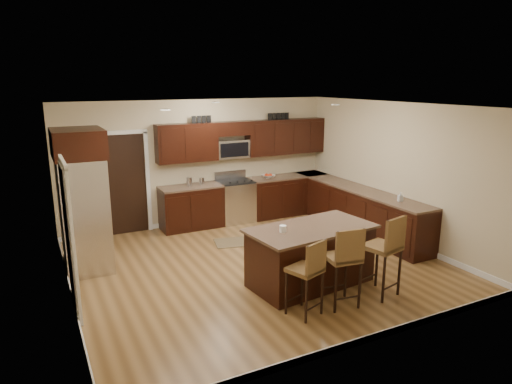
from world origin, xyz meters
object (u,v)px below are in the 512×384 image
stool_mid (345,258)px  refrigerator (83,199)px  island (310,257)px  stool_right (386,247)px  range (235,201)px  stool_left (309,270)px

stool_mid → refrigerator: 4.29m
island → stool_mid: stool_mid is taller
island → refrigerator: size_ratio=0.87×
stool_mid → stool_right: bearing=7.1°
range → refrigerator: (-3.30, -1.29, 0.73)m
island → stool_left: bearing=-131.0°
stool_left → stool_right: stool_right is taller
range → island: 3.48m
stool_left → stool_right: size_ratio=0.87×
stool_right → refrigerator: bearing=127.5°
island → refrigerator: bearing=138.2°
refrigerator → stool_left: bearing=-51.2°
stool_right → stool_left: bearing=166.0°
stool_right → refrigerator: 4.83m
range → stool_left: bearing=-101.5°
stool_left → refrigerator: (-2.42, 3.02, 0.53)m
stool_left → refrigerator: bearing=110.0°
stool_mid → stool_right: stool_right is taller
range → stool_right: 4.35m
stool_left → island: bearing=36.1°
stool_mid → stool_right: (0.74, -0.00, 0.04)m
stool_left → refrigerator: size_ratio=0.46×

